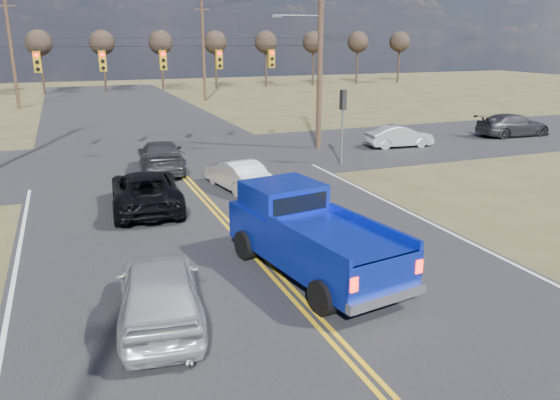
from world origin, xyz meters
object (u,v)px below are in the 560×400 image
object	(u,v)px
cross_car_east_near	(399,136)
white_car_queue	(237,174)
pickup_truck	(309,235)
cross_car_east_far	(513,125)
dgrey_car_queue	(161,156)
silver_suv	(160,291)
black_suv	(146,190)

from	to	relation	value
cross_car_east_near	white_car_queue	bearing A→B (deg)	120.04
pickup_truck	cross_car_east_far	distance (m)	27.00
white_car_queue	dgrey_car_queue	size ratio (longest dim) A/B	0.76
silver_suv	white_car_queue	world-z (taller)	silver_suv
black_suv	white_car_queue	distance (m)	4.44
pickup_truck	white_car_queue	size ratio (longest dim) A/B	1.61
pickup_truck	silver_suv	bearing A→B (deg)	-172.69
black_suv	dgrey_car_queue	xyz separation A→B (m)	(1.61, 6.03, 0.01)
white_car_queue	black_suv	bearing A→B (deg)	11.15
black_suv	cross_car_east_near	distance (m)	17.69
silver_suv	dgrey_car_queue	world-z (taller)	silver_suv
dgrey_car_queue	cross_car_east_far	world-z (taller)	dgrey_car_queue
black_suv	silver_suv	bearing A→B (deg)	88.35
cross_car_east_near	cross_car_east_far	xyz separation A→B (m)	(9.35, 0.50, 0.09)
silver_suv	dgrey_car_queue	distance (m)	15.37
pickup_truck	silver_suv	distance (m)	4.58
pickup_truck	silver_suv	size ratio (longest dim) A/B	1.38
silver_suv	cross_car_east_near	size ratio (longest dim) A/B	1.15
dgrey_car_queue	cross_car_east_near	xyz separation A→B (m)	(14.57, 1.11, -0.10)
silver_suv	pickup_truck	bearing A→B (deg)	-155.68
silver_suv	black_suv	world-z (taller)	silver_suv
silver_suv	cross_car_east_far	world-z (taller)	silver_suv
black_suv	dgrey_car_queue	distance (m)	6.24
pickup_truck	cross_car_east_near	xyz separation A→B (m)	(12.80, 14.95, -0.46)
pickup_truck	dgrey_car_queue	world-z (taller)	pickup_truck
cross_car_east_far	pickup_truck	bearing A→B (deg)	127.22
cross_car_east_far	black_suv	bearing A→B (deg)	108.97
pickup_truck	white_car_queue	bearing A→B (deg)	75.93
black_suv	cross_car_east_near	bearing A→B (deg)	-151.65
silver_suv	cross_car_east_near	bearing A→B (deg)	-128.94
pickup_truck	black_suv	world-z (taller)	pickup_truck
silver_suv	white_car_queue	bearing A→B (deg)	-108.05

